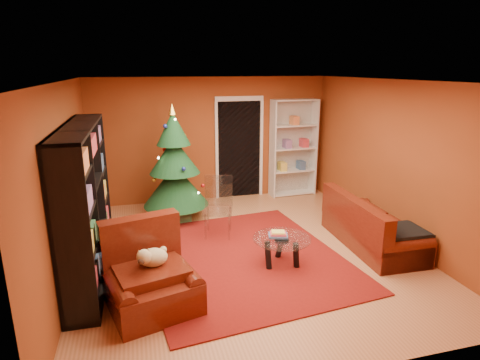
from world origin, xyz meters
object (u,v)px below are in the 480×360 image
object	(u,v)px
gift_box_teal	(160,204)
white_bookshelf	(293,148)
christmas_tree	(175,164)
gift_box_green	(182,215)
acrylic_chair	(218,211)
media_unit	(86,202)
coffee_table	(281,251)
sofa	(373,221)
rug	(242,257)
armchair	(152,276)
dog	(153,257)

from	to	relation	value
gift_box_teal	white_bookshelf	bearing A→B (deg)	8.12
christmas_tree	gift_box_green	bearing A→B (deg)	-69.80
gift_box_teal	christmas_tree	bearing A→B (deg)	-55.58
acrylic_chair	media_unit	bearing A→B (deg)	-142.71
coffee_table	gift_box_teal	bearing A→B (deg)	119.54
gift_box_green	sofa	distance (m)	3.38
gift_box_green	coffee_table	world-z (taller)	coffee_table
rug	armchair	bearing A→B (deg)	-144.40
armchair	acrylic_chair	xyz separation A→B (m)	(1.19, 1.87, 0.05)
christmas_tree	dog	bearing A→B (deg)	-101.14
gift_box_teal	coffee_table	world-z (taller)	coffee_table
coffee_table	rug	bearing A→B (deg)	144.59
white_bookshelf	acrylic_chair	world-z (taller)	white_bookshelf
media_unit	christmas_tree	bearing A→B (deg)	53.31
armchair	coffee_table	xyz separation A→B (m)	(1.86, 0.62, -0.20)
gift_box_green	armchair	distance (m)	2.81
gift_box_teal	dog	world-z (taller)	dog
christmas_tree	coffee_table	world-z (taller)	christmas_tree
dog	coffee_table	world-z (taller)	dog
rug	dog	xyz separation A→B (m)	(-1.32, -0.91, 0.61)
media_unit	rug	bearing A→B (deg)	-3.29
sofa	christmas_tree	bearing A→B (deg)	56.59
dog	coffee_table	xyz separation A→B (m)	(1.83, 0.55, -0.40)
christmas_tree	dog	xyz separation A→B (m)	(-0.56, -2.87, -0.43)
dog	acrylic_chair	xyz separation A→B (m)	(1.15, 1.81, -0.16)
rug	christmas_tree	world-z (taller)	christmas_tree
white_bookshelf	acrylic_chair	size ratio (longest dim) A/B	2.36
media_unit	white_bookshelf	size ratio (longest dim) A/B	1.24
white_bookshelf	sofa	world-z (taller)	white_bookshelf
armchair	gift_box_green	bearing A→B (deg)	61.05
white_bookshelf	coffee_table	bearing A→B (deg)	-117.07
rug	white_bookshelf	world-z (taller)	white_bookshelf
dog	coffee_table	distance (m)	1.95
acrylic_chair	white_bookshelf	bearing A→B (deg)	58.38
christmas_tree	armchair	bearing A→B (deg)	-101.59
dog	gift_box_green	bearing A→B (deg)	61.46
gift_box_green	gift_box_teal	bearing A→B (deg)	119.90
media_unit	gift_box_green	bearing A→B (deg)	48.12
gift_box_teal	gift_box_green	xyz separation A→B (m)	(0.36, -0.62, -0.03)
christmas_tree	gift_box_green	size ratio (longest dim) A/B	8.43
acrylic_chair	coffee_table	bearing A→B (deg)	-45.32
christmas_tree	acrylic_chair	size ratio (longest dim) A/B	2.35
christmas_tree	white_bookshelf	size ratio (longest dim) A/B	1.00
rug	coffee_table	bearing A→B (deg)	-35.41
gift_box_teal	acrylic_chair	distance (m)	1.73
gift_box_green	coffee_table	distance (m)	2.41
rug	acrylic_chair	xyz separation A→B (m)	(-0.17, 0.89, 0.45)
white_bookshelf	armchair	size ratio (longest dim) A/B	2.04
dog	white_bookshelf	bearing A→B (deg)	33.75
armchair	dog	distance (m)	0.22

